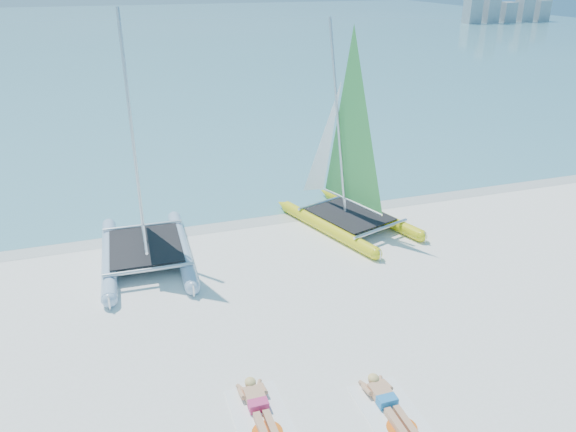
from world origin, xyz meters
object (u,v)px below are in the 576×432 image
Objects in this scene: sunbather_a at (259,407)px; towel_a at (262,419)px; catamaran_blue at (139,190)px; catamaran_yellow at (342,161)px; sunbather_b at (388,403)px; towel_b at (392,414)px.

towel_a is at bearing -90.00° from sunbather_a.
catamaran_yellow is at bearing 7.39° from catamaran_blue.
sunbather_a is at bearing 90.00° from towel_a.
catamaran_yellow is 3.48× the size of towel_a.
sunbather_b is at bearing -61.66° from catamaran_blue.
towel_b is (2.32, -0.65, 0.00)m from towel_a.
sunbather_b is (0.00, 0.19, 0.11)m from towel_b.
catamaran_blue is 3.97× the size of sunbather_b.
catamaran_yellow is 3.48× the size of towel_b.
catamaran_blue is at bearing 116.37° from sunbather_b.
sunbather_a is (0.00, 0.19, 0.11)m from towel_a.
sunbather_b is at bearing -11.28° from towel_a.
sunbather_b is (2.32, -0.46, 0.11)m from towel_a.
sunbather_a is at bearing 159.94° from towel_b.
catamaran_yellow is 3.73× the size of sunbather_b.
catamaran_blue is 3.70× the size of towel_a.
sunbather_a reaches higher than towel_a.
sunbather_a is 0.93× the size of towel_b.
catamaran_yellow reaches higher than sunbather_b.
towel_a is (-4.81, -7.62, -2.02)m from catamaran_yellow.
catamaran_blue is 7.24m from sunbather_a.
towel_a and towel_b have the same top height.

